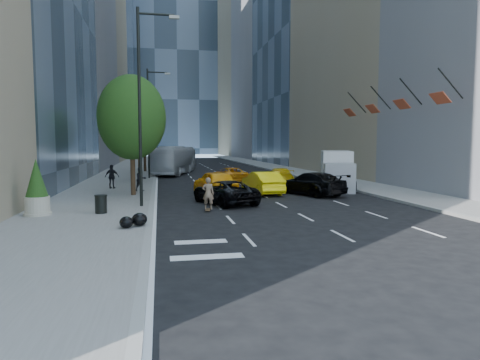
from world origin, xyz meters
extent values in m
plane|color=black|center=(0.00, 0.00, 0.00)|extent=(160.00, 160.00, 0.00)
cube|color=slate|center=(-9.00, 30.00, 0.07)|extent=(6.00, 120.00, 0.15)
cube|color=slate|center=(10.00, 30.00, 0.07)|extent=(4.00, 120.00, 0.15)
cube|color=#2A3641|center=(-22.00, 92.00, 30.00)|extent=(20.00, 28.00, 60.00)
cube|color=slate|center=(22.00, 74.00, 32.50)|extent=(20.00, 24.00, 65.00)
cube|color=gray|center=(22.00, 98.00, 25.00)|extent=(20.00, 24.00, 50.00)
cube|color=#2A3641|center=(0.00, 120.00, 45.00)|extent=(40.00, 20.00, 90.00)
cylinder|color=black|center=(-6.50, 4.00, 5.15)|extent=(0.16, 0.16, 10.00)
cylinder|color=black|center=(-5.60, 4.00, 9.85)|extent=(1.80, 0.12, 0.12)
cube|color=#99998C|center=(-4.70, 4.00, 9.75)|extent=(0.50, 0.22, 0.15)
cylinder|color=black|center=(-6.50, 22.00, 5.15)|extent=(0.16, 0.16, 10.00)
cylinder|color=black|center=(-5.60, 22.00, 9.85)|extent=(1.80, 0.12, 0.12)
cube|color=#99998C|center=(-4.70, 22.00, 9.75)|extent=(0.50, 0.22, 0.15)
cylinder|color=black|center=(-7.20, 9.00, 1.72)|extent=(0.30, 0.30, 3.15)
ellipsoid|color=#0E3510|center=(-7.20, 9.00, 4.98)|extent=(4.20, 4.20, 5.25)
cylinder|color=black|center=(-7.20, 19.00, 1.84)|extent=(0.30, 0.30, 3.38)
ellipsoid|color=#0E3510|center=(-7.20, 19.00, 5.32)|extent=(4.50, 4.50, 5.62)
cylinder|color=black|center=(-7.20, 32.00, 1.61)|extent=(0.30, 0.30, 2.93)
ellipsoid|color=#0E3510|center=(-7.20, 32.00, 4.63)|extent=(3.90, 3.90, 4.88)
cylinder|color=black|center=(-6.40, 40.00, 2.75)|extent=(0.14, 0.14, 5.20)
imported|color=black|center=(-6.40, 40.00, 4.35)|extent=(2.48, 0.53, 1.00)
cylinder|color=black|center=(11.15, 4.00, 6.85)|extent=(1.75, 0.08, 1.75)
cube|color=#AE4528|center=(10.50, 4.00, 6.00)|extent=(0.64, 1.30, 0.64)
cylinder|color=black|center=(11.15, 8.00, 6.85)|extent=(1.75, 0.08, 1.75)
cube|color=#AE4528|center=(10.50, 8.00, 6.00)|extent=(0.64, 1.30, 0.64)
cylinder|color=black|center=(11.15, 12.00, 6.85)|extent=(1.75, 0.08, 1.75)
cube|color=#AE4528|center=(10.50, 12.00, 6.00)|extent=(0.64, 1.30, 0.64)
cylinder|color=black|center=(11.15, 16.00, 6.85)|extent=(1.75, 0.08, 1.75)
cube|color=#AE4528|center=(10.50, 16.00, 6.00)|extent=(0.64, 1.30, 0.64)
imported|color=#79634C|center=(-3.20, 2.51, 0.80)|extent=(0.65, 0.50, 1.59)
imported|color=black|center=(-2.00, 5.00, 0.66)|extent=(3.67, 5.22, 1.32)
imported|color=black|center=(4.20, 8.00, 0.75)|extent=(3.92, 5.58, 1.50)
imported|color=#FFA60D|center=(-2.00, 9.12, 0.81)|extent=(2.79, 5.04, 1.62)
imported|color=yellow|center=(1.20, 9.19, 0.75)|extent=(2.06, 4.69, 1.50)
imported|color=orange|center=(0.50, 18.00, 0.64)|extent=(2.75, 4.88, 1.29)
imported|color=yellow|center=(4.20, 15.50, 0.68)|extent=(2.52, 4.87, 1.35)
imported|color=silver|center=(-3.96, 28.41, 1.52)|extent=(5.43, 11.23, 3.05)
cube|color=silver|center=(7.54, 11.77, 1.62)|extent=(3.28, 4.49, 2.36)
cube|color=gray|center=(6.58, 8.96, 1.01)|extent=(2.47, 2.30, 2.01)
cylinder|color=black|center=(5.60, 8.92, 0.44)|extent=(0.57, 0.93, 0.87)
cylinder|color=black|center=(7.34, 8.33, 0.44)|extent=(0.57, 0.93, 0.87)
cylinder|color=black|center=(7.12, 13.40, 0.44)|extent=(0.57, 0.93, 0.87)
cylinder|color=black|center=(8.86, 12.80, 0.44)|extent=(0.57, 0.93, 0.87)
imported|color=black|center=(-6.80, 10.93, 0.96)|extent=(1.00, 0.95, 1.63)
imported|color=black|center=(-8.90, 13.10, 1.00)|extent=(1.07, 0.66, 1.71)
cylinder|color=black|center=(-8.25, 2.00, 0.56)|extent=(0.54, 0.54, 0.81)
cylinder|color=#B9B199|center=(-11.00, 1.97, 0.58)|extent=(1.06, 1.06, 0.85)
cone|color=#0E3510|center=(-11.00, 1.97, 1.85)|extent=(0.96, 0.96, 1.70)
ellipsoid|color=black|center=(-6.36, -1.45, 0.41)|extent=(0.61, 0.67, 0.51)
ellipsoid|color=black|center=(-6.84, -1.83, 0.38)|extent=(0.53, 0.58, 0.45)
camera|label=1|loc=(-5.56, -18.49, 3.40)|focal=32.00mm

